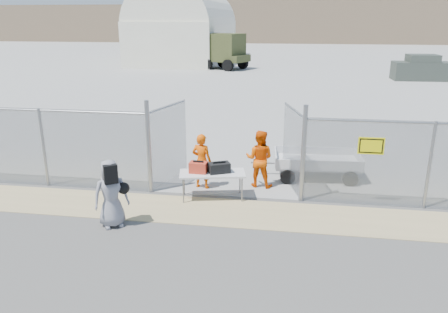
% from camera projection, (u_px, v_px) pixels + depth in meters
% --- Properties ---
extents(ground, '(160.00, 160.00, 0.00)m').
position_uv_depth(ground, '(210.00, 231.00, 9.65)').
color(ground, '#4B4B4B').
extents(tarmac_inside, '(160.00, 80.00, 0.01)m').
position_uv_depth(tarmac_inside, '(278.00, 60.00, 49.21)').
color(tarmac_inside, gray).
rests_on(tarmac_inside, ground).
extents(dirt_strip, '(44.00, 1.60, 0.01)m').
position_uv_depth(dirt_strip, '(218.00, 212.00, 10.59)').
color(dirt_strip, tan).
rests_on(dirt_strip, ground).
extents(distant_hills, '(140.00, 6.00, 9.00)m').
position_uv_depth(distant_hills, '(313.00, 18.00, 81.03)').
color(distant_hills, '#7F684F').
rests_on(distant_hills, ground).
extents(chain_link_fence, '(40.00, 0.20, 2.20)m').
position_uv_depth(chain_link_fence, '(224.00, 156.00, 11.20)').
color(chain_link_fence, gray).
rests_on(chain_link_fence, ground).
extents(quonset_hangar, '(9.00, 18.00, 8.00)m').
position_uv_depth(quonset_hangar, '(187.00, 23.00, 47.58)').
color(quonset_hangar, white).
rests_on(quonset_hangar, ground).
extents(folding_table, '(1.78, 1.03, 0.71)m').
position_uv_depth(folding_table, '(212.00, 185.00, 11.30)').
color(folding_table, silver).
rests_on(folding_table, ground).
extents(orange_bag, '(0.45, 0.31, 0.28)m').
position_uv_depth(orange_bag, '(198.00, 167.00, 11.16)').
color(orange_bag, red).
rests_on(orange_bag, folding_table).
extents(black_duffel, '(0.62, 0.51, 0.26)m').
position_uv_depth(black_duffel, '(219.00, 168.00, 11.16)').
color(black_duffel, black).
rests_on(black_duffel, folding_table).
extents(security_worker_left, '(0.63, 0.49, 1.54)m').
position_uv_depth(security_worker_left, '(202.00, 161.00, 11.89)').
color(security_worker_left, '#EB5303').
rests_on(security_worker_left, ground).
extents(security_worker_right, '(0.86, 0.72, 1.60)m').
position_uv_depth(security_worker_right, '(259.00, 159.00, 12.00)').
color(security_worker_right, '#EB5303').
rests_on(security_worker_right, ground).
extents(visitor, '(0.91, 0.83, 1.56)m').
position_uv_depth(visitor, '(111.00, 194.00, 9.67)').
color(visitor, gray).
rests_on(visitor, ground).
extents(utility_trailer, '(3.29, 1.85, 0.77)m').
position_uv_depth(utility_trailer, '(316.00, 164.00, 12.84)').
color(utility_trailer, silver).
rests_on(utility_trailer, ground).
extents(military_truck, '(7.09, 5.03, 3.18)m').
position_uv_depth(military_truck, '(213.00, 51.00, 40.48)').
color(military_truck, '#3C421F').
rests_on(military_truck, ground).
extents(parked_vehicle_near, '(4.18, 2.01, 1.86)m').
position_uv_depth(parked_vehicle_near, '(422.00, 68.00, 32.80)').
color(parked_vehicle_near, '#3A4139').
rests_on(parked_vehicle_near, ground).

